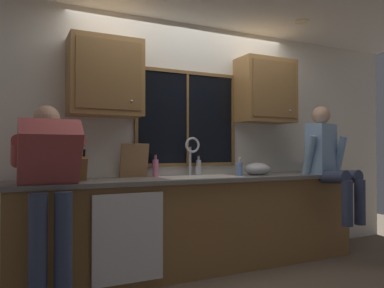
# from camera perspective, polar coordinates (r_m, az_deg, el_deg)

# --- Properties ---
(back_wall) EXTENTS (5.92, 0.12, 2.55)m
(back_wall) POSITION_cam_1_polar(r_m,az_deg,el_deg) (4.08, -1.16, 0.31)
(back_wall) COLOR silver
(back_wall) RESTS_ON floor
(ceiling_downlight_right) EXTENTS (0.14, 0.14, 0.01)m
(ceiling_downlight_right) POSITION_cam_1_polar(r_m,az_deg,el_deg) (4.33, 16.24, 17.36)
(ceiling_downlight_right) COLOR #FFEAB2
(window_glass) EXTENTS (1.10, 0.02, 0.95)m
(window_glass) POSITION_cam_1_polar(r_m,az_deg,el_deg) (4.04, -0.74, 3.88)
(window_glass) COLOR black
(window_frame_top) EXTENTS (1.17, 0.02, 0.04)m
(window_frame_top) POSITION_cam_1_polar(r_m,az_deg,el_deg) (4.10, -0.68, 10.77)
(window_frame_top) COLOR brown
(window_frame_bottom) EXTENTS (1.17, 0.02, 0.04)m
(window_frame_bottom) POSITION_cam_1_polar(r_m,az_deg,el_deg) (4.02, -0.68, -3.13)
(window_frame_bottom) COLOR brown
(window_frame_left) EXTENTS (0.03, 0.02, 0.95)m
(window_frame_left) POSITION_cam_1_polar(r_m,az_deg,el_deg) (3.82, -8.42, 4.16)
(window_frame_left) COLOR brown
(window_frame_right) EXTENTS (0.03, 0.02, 0.95)m
(window_frame_right) POSITION_cam_1_polar(r_m,az_deg,el_deg) (4.30, 6.20, 3.59)
(window_frame_right) COLOR brown
(window_mullion_center) EXTENTS (0.02, 0.02, 0.95)m
(window_mullion_center) POSITION_cam_1_polar(r_m,az_deg,el_deg) (4.03, -0.66, 3.89)
(window_mullion_center) COLOR brown
(lower_cabinet_run) EXTENTS (3.52, 0.58, 0.88)m
(lower_cabinet_run) POSITION_cam_1_polar(r_m,az_deg,el_deg) (3.84, 1.07, -12.14)
(lower_cabinet_run) COLOR olive
(lower_cabinet_run) RESTS_ON floor
(countertop) EXTENTS (3.58, 0.62, 0.04)m
(countertop) POSITION_cam_1_polar(r_m,az_deg,el_deg) (3.76, 1.21, -5.30)
(countertop) COLOR slate
(countertop) RESTS_ON lower_cabinet_run
(dishwasher_front) EXTENTS (0.60, 0.02, 0.74)m
(dishwasher_front) POSITION_cam_1_polar(r_m,az_deg,el_deg) (3.25, -9.57, -13.86)
(dishwasher_front) COLOR white
(upper_cabinet_left) EXTENTS (0.67, 0.36, 0.72)m
(upper_cabinet_left) POSITION_cam_1_polar(r_m,az_deg,el_deg) (3.63, -12.97, 9.79)
(upper_cabinet_left) COLOR #9E703D
(upper_cabinet_right) EXTENTS (0.67, 0.36, 0.72)m
(upper_cabinet_right) POSITION_cam_1_polar(r_m,az_deg,el_deg) (4.41, 11.10, 7.87)
(upper_cabinet_right) COLOR #9E703D
(sink) EXTENTS (0.80, 0.46, 0.21)m
(sink) POSITION_cam_1_polar(r_m,az_deg,el_deg) (3.78, 1.15, -6.46)
(sink) COLOR white
(sink) RESTS_ON lower_cabinet_run
(faucet) EXTENTS (0.18, 0.09, 0.40)m
(faucet) POSITION_cam_1_polar(r_m,az_deg,el_deg) (3.92, 0.05, -1.12)
(faucet) COLOR silver
(faucet) RESTS_ON countertop
(person_standing) EXTENTS (0.53, 0.69, 1.55)m
(person_standing) POSITION_cam_1_polar(r_m,az_deg,el_deg) (3.06, -20.81, -5.14)
(person_standing) COLOR #384260
(person_standing) RESTS_ON floor
(person_sitting_on_counter) EXTENTS (0.54, 0.66, 1.26)m
(person_sitting_on_counter) POSITION_cam_1_polar(r_m,az_deg,el_deg) (4.41, 19.90, -1.95)
(person_sitting_on_counter) COLOR #384260
(person_sitting_on_counter) RESTS_ON countertop
(knife_block) EXTENTS (0.12, 0.18, 0.32)m
(knife_block) POSITION_cam_1_polar(r_m,az_deg,el_deg) (3.40, -16.74, -3.54)
(knife_block) COLOR brown
(knife_block) RESTS_ON countertop
(cutting_board) EXTENTS (0.28, 0.09, 0.33)m
(cutting_board) POSITION_cam_1_polar(r_m,az_deg,el_deg) (3.73, -8.72, -2.48)
(cutting_board) COLOR #997047
(cutting_board) RESTS_ON countertop
(mixing_bowl) EXTENTS (0.28, 0.28, 0.14)m
(mixing_bowl) POSITION_cam_1_polar(r_m,az_deg,el_deg) (4.11, 9.85, -3.77)
(mixing_bowl) COLOR #B7B7BC
(mixing_bowl) RESTS_ON countertop
(soap_dispenser) EXTENTS (0.06, 0.07, 0.19)m
(soap_dispenser) POSITION_cam_1_polar(r_m,az_deg,el_deg) (3.88, 7.22, -3.77)
(soap_dispenser) COLOR #668CCC
(soap_dispenser) RESTS_ON countertop
(bottle_green_glass) EXTENTS (0.05, 0.05, 0.21)m
(bottle_green_glass) POSITION_cam_1_polar(r_m,az_deg,el_deg) (4.02, 0.99, -3.49)
(bottle_green_glass) COLOR #B7B7BC
(bottle_green_glass) RESTS_ON countertop
(bottle_tall_clear) EXTENTS (0.06, 0.06, 0.23)m
(bottle_tall_clear) POSITION_cam_1_polar(r_m,az_deg,el_deg) (3.79, -5.56, -3.54)
(bottle_tall_clear) COLOR pink
(bottle_tall_clear) RESTS_ON countertop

